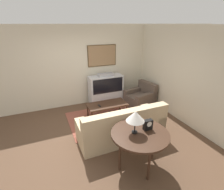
{
  "coord_description": "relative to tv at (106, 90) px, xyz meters",
  "views": [
    {
      "loc": [
        -1.08,
        -3.66,
        2.72
      ],
      "look_at": [
        0.78,
        0.73,
        0.75
      ],
      "focal_mm": 28.0,
      "sensor_mm": 36.0,
      "label": 1
    }
  ],
  "objects": [
    {
      "name": "ground_plane",
      "position": [
        -0.97,
        -1.76,
        -0.53
      ],
      "size": [
        12.0,
        12.0,
        0.0
      ],
      "primitive_type": "plane",
      "color": "brown"
    },
    {
      "name": "wall_back",
      "position": [
        -0.96,
        0.37,
        0.82
      ],
      "size": [
        12.0,
        0.1,
        2.7
      ],
      "color": "beige",
      "rests_on": "ground_plane"
    },
    {
      "name": "wall_right",
      "position": [
        1.66,
        -1.76,
        0.82
      ],
      "size": [
        0.06,
        12.0,
        2.7
      ],
      "color": "beige",
      "rests_on": "ground_plane"
    },
    {
      "name": "area_rug",
      "position": [
        -0.4,
        -1.04,
        -0.53
      ],
      "size": [
        2.22,
        1.66,
        0.01
      ],
      "color": "brown",
      "rests_on": "ground_plane"
    },
    {
      "name": "tv",
      "position": [
        0.0,
        0.0,
        0.0
      ],
      "size": [
        1.19,
        0.46,
        1.13
      ],
      "color": "silver",
      "rests_on": "ground_plane"
    },
    {
      "name": "couch",
      "position": [
        -0.39,
        -2.12,
        -0.22
      ],
      "size": [
        2.13,
        0.87,
        0.91
      ],
      "rotation": [
        0.0,
        0.0,
        3.15
      ],
      "color": "#CCB289",
      "rests_on": "ground_plane"
    },
    {
      "name": "armchair",
      "position": [
        1.08,
        -0.6,
        -0.26
      ],
      "size": [
        1.01,
        0.95,
        0.8
      ],
      "rotation": [
        0.0,
        0.0,
        -1.38
      ],
      "color": "brown",
      "rests_on": "ground_plane"
    },
    {
      "name": "coffee_table",
      "position": [
        -0.33,
        -0.94,
        -0.13
      ],
      "size": [
        1.2,
        0.59,
        0.45
      ],
      "color": "#3D2619",
      "rests_on": "ground_plane"
    },
    {
      "name": "console_table",
      "position": [
        -0.49,
        -3.09,
        0.21
      ],
      "size": [
        1.1,
        1.1,
        0.81
      ],
      "color": "#3D2619",
      "rests_on": "ground_plane"
    },
    {
      "name": "table_lamp",
      "position": [
        -0.58,
        -3.04,
        0.62
      ],
      "size": [
        0.34,
        0.34,
        0.45
      ],
      "color": "black",
      "rests_on": "console_table"
    },
    {
      "name": "mantel_clock",
      "position": [
        -0.29,
        -3.04,
        0.38
      ],
      "size": [
        0.17,
        0.1,
        0.21
      ],
      "color": "black",
      "rests_on": "console_table"
    },
    {
      "name": "remote",
      "position": [
        -0.59,
        -0.98,
        -0.08
      ],
      "size": [
        0.06,
        0.16,
        0.02
      ],
      "color": "black",
      "rests_on": "coffee_table"
    }
  ]
}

